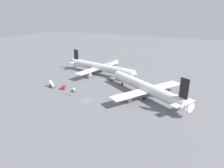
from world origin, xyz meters
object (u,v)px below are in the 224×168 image
Objects in this scene: pushback_tug at (111,78)px; ground_crew_ramp_agent_by_cones at (71,95)px; ground_crew_marshaller_foreground at (67,93)px; ground_crew_wing_walker_right at (76,95)px; gse_baggage_cart_near_cluster at (74,90)px; gse_stair_truck_yellow at (52,86)px; airliner_being_pushed at (145,87)px; jet_bridge at (114,63)px; airliner_at_gate_left at (101,67)px; gse_container_dolly_flat at (64,87)px.

pushback_tug reaches higher than ground_crew_ramp_agent_by_cones.
ground_crew_wing_walker_right is (5.80, 0.80, -0.03)m from ground_crew_marshaller_foreground.
gse_stair_truck_yellow is at bearing -177.40° from gse_baggage_cart_near_cluster.
jet_bridge is at bearing 134.07° from airliner_being_pushed.
airliner_at_gate_left is 3.61× the size of jet_bridge.
jet_bridge is (-42.20, 43.59, -0.93)m from airliner_being_pushed.
airliner_at_gate_left is 47.93m from airliner_being_pushed.
jet_bridge reaches higher than ground_crew_ramp_agent_by_cones.
ground_crew_marshaller_foreground is 5.85m from ground_crew_wing_walker_right.
pushback_tug is 30.29m from gse_baggage_cart_near_cluster.
ground_crew_ramp_agent_by_cones is 3.01m from ground_crew_wing_walker_right.
ground_crew_marshaller_foreground is at bearing -98.09° from gse_baggage_cart_near_cluster.
gse_container_dolly_flat is at bearing 142.57° from ground_crew_marshaller_foreground.
gse_baggage_cart_near_cluster is 6.79m from ground_crew_wing_walker_right.
pushback_tug is 4.93× the size of ground_crew_wing_walker_right.
airliner_being_pushed is at bearing 18.94° from gse_baggage_cart_near_cluster.
airliner_at_gate_left is at bearing 71.35° from gse_stair_truck_yellow.
ground_crew_ramp_agent_by_cones is (6.61, -41.85, -4.48)m from airliner_at_gate_left.
jet_bridge is (-6.71, 62.51, 3.33)m from ground_crew_ramp_agent_by_cones.
airliner_being_pushed is at bearing 14.16° from gse_stair_truck_yellow.
ground_crew_marshaller_foreground is 0.10× the size of jet_bridge.
ground_crew_marshaller_foreground is (-38.61, -18.34, -4.23)m from airliner_being_pushed.
airliner_being_pushed reaches higher than ground_crew_ramp_agent_by_cones.
ground_crew_ramp_agent_by_cones is at bearing -99.50° from pushback_tug.
pushback_tug is 2.18× the size of gse_container_dolly_flat.
gse_stair_truck_yellow is at bearing 164.74° from ground_crew_ramp_agent_by_cones.
airliner_being_pushed is at bearing -28.62° from pushback_tug.
jet_bridge is at bearing 114.64° from pushback_tug.
gse_baggage_cart_near_cluster is at bearing -85.60° from jet_bridge.
airliner_at_gate_left is 35.77× the size of ground_crew_wing_walker_right.
airliner_being_pushed is at bearing 25.41° from ground_crew_marshaller_foreground.
airliner_at_gate_left is 36.10m from gse_container_dolly_flat.
airliner_at_gate_left is at bearing 151.55° from pushback_tug.
gse_container_dolly_flat is 9.23m from ground_crew_marshaller_foreground.
gse_stair_truck_yellow reaches higher than pushback_tug.
airliner_at_gate_left is at bearing -89.72° from jet_bridge.
airliner_at_gate_left is 41.65m from ground_crew_marshaller_foreground.
gse_container_dolly_flat is at bearing 6.76° from gse_stair_truck_yellow.
pushback_tug is at bearing 80.50° from ground_crew_ramp_agent_by_cones.
gse_baggage_cart_near_cluster is 56.84m from jet_bridge.
airliner_being_pushed reaches higher than gse_baggage_cart_near_cluster.
ground_crew_marshaller_foreground reaches higher than gse_baggage_cart_near_cluster.
ground_crew_wing_walker_right is at bearing 27.26° from ground_crew_ramp_agent_by_cones.
pushback_tug is 33.18m from gse_container_dolly_flat.
gse_container_dolly_flat is 2.26× the size of ground_crew_ramp_agent_by_cones.
ground_crew_wing_walker_right is at bearing -9.95° from gse_stair_truck_yellow.
pushback_tug is 2.69× the size of gse_baggage_cart_near_cluster.
pushback_tug is (-29.61, 16.16, -3.97)m from airliner_being_pushed.
gse_stair_truck_yellow is (-12.38, -36.67, -4.33)m from airliner_at_gate_left.
gse_stair_truck_yellow reaches higher than ground_crew_ramp_agent_by_cones.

